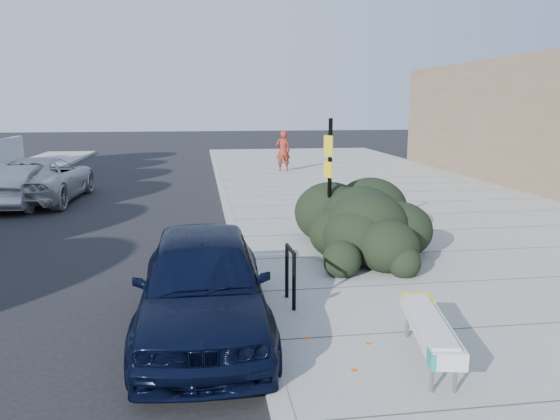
{
  "coord_description": "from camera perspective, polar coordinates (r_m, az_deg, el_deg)",
  "views": [
    {
      "loc": [
        -0.79,
        -8.95,
        3.35
      ],
      "look_at": [
        0.96,
        2.94,
        1.0
      ],
      "focal_mm": 35.0,
      "sensor_mm": 36.0,
      "label": 1
    }
  ],
  "objects": [
    {
      "name": "pedestrian",
      "position": [
        26.34,
        0.32,
        6.19
      ],
      "size": [
        0.72,
        0.48,
        1.93
      ],
      "primitive_type": "imported",
      "rotation": [
        0.0,
        0.0,
        3.17
      ],
      "color": "maroon",
      "rests_on": "sidewalk_near"
    },
    {
      "name": "sedan_navy",
      "position": [
        8.1,
        -8.06,
        -7.5
      ],
      "size": [
        1.89,
        4.63,
        1.58
      ],
      "primitive_type": "imported",
      "rotation": [
        0.0,
        0.0,
        -0.01
      ],
      "color": "black",
      "rests_on": "ground"
    },
    {
      "name": "bike_rack",
      "position": [
        8.83,
        1.09,
        -6.28
      ],
      "size": [
        0.08,
        0.65,
        0.94
      ],
      "rotation": [
        0.0,
        0.0,
        0.03
      ],
      "color": "black",
      "rests_on": "sidewalk_near"
    },
    {
      "name": "suv_silver",
      "position": [
        20.7,
        -23.62,
        2.98
      ],
      "size": [
        2.84,
        5.68,
        1.55
      ],
      "primitive_type": "imported",
      "rotation": [
        0.0,
        0.0,
        3.09
      ],
      "color": "#AFB2B5",
      "rests_on": "ground"
    },
    {
      "name": "ground",
      "position": [
        9.59,
        -3.14,
        -9.4
      ],
      "size": [
        120.0,
        120.0,
        0.0
      ],
      "primitive_type": "plane",
      "color": "black",
      "rests_on": "ground"
    },
    {
      "name": "hedge",
      "position": [
        12.23,
        8.69,
        -0.43
      ],
      "size": [
        2.45,
        4.37,
        1.58
      ],
      "primitive_type": "ellipsoid",
      "rotation": [
        0.0,
        0.0,
        0.08
      ],
      "color": "black",
      "rests_on": "sidewalk_near"
    },
    {
      "name": "sidewalk_near",
      "position": [
        15.69,
        15.89,
        -1.42
      ],
      "size": [
        11.2,
        50.0,
        0.15
      ],
      "primitive_type": "cube",
      "color": "gray",
      "rests_on": "ground"
    },
    {
      "name": "wagon_silver",
      "position": [
        19.95,
        -25.39,
        2.35
      ],
      "size": [
        1.71,
        4.33,
        1.4
      ],
      "primitive_type": "imported",
      "rotation": [
        0.0,
        0.0,
        3.09
      ],
      "color": "#9D9CA0",
      "rests_on": "ground"
    },
    {
      "name": "bench",
      "position": [
        7.18,
        15.37,
        -11.73
      ],
      "size": [
        0.77,
        1.98,
        0.59
      ],
      "rotation": [
        0.0,
        0.0,
        -0.19
      ],
      "color": "gray",
      "rests_on": "sidewalk_near"
    },
    {
      "name": "curb_near",
      "position": [
        14.35,
        -4.98,
        -2.13
      ],
      "size": [
        0.22,
        50.0,
        0.17
      ],
      "primitive_type": "cube",
      "color": "#9E9E99",
      "rests_on": "ground"
    },
    {
      "name": "sign_post",
      "position": [
        12.26,
        5.16,
        3.63
      ],
      "size": [
        0.16,
        0.32,
        2.89
      ],
      "rotation": [
        0.0,
        0.0,
        0.35
      ],
      "color": "black",
      "rests_on": "sidewalk_near"
    }
  ]
}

